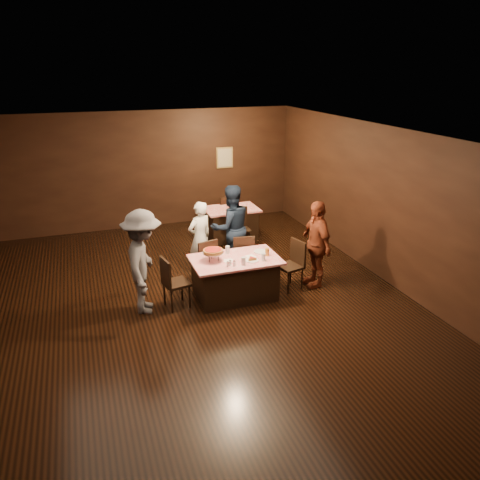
{
  "coord_description": "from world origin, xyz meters",
  "views": [
    {
      "loc": [
        -1.55,
        -7.03,
        4.09
      ],
      "look_at": [
        1.13,
        0.66,
        1.0
      ],
      "focal_mm": 35.0,
      "sensor_mm": 36.0,
      "label": 1
    }
  ],
  "objects_px": {
    "chair_end_right": "(290,265)",
    "plate_empty": "(260,252)",
    "chair_end_left": "(176,282)",
    "glass_front_left": "(243,261)",
    "chair_far_left": "(204,261)",
    "glass_front_right": "(264,257)",
    "back_table": "(231,223)",
    "pizza_stand": "(213,251)",
    "chair_back_far": "(224,213)",
    "glass_back": "(228,250)",
    "diner_white_jacket": "(200,238)",
    "diner_red_shirt": "(316,244)",
    "chair_back_near": "(241,229)",
    "diner_navy_hoodie": "(231,228)",
    "diner_grey_knit": "(143,262)",
    "chair_far_right": "(242,256)",
    "glass_amber": "(267,252)",
    "main_table": "(235,278)"
  },
  "relations": [
    {
      "from": "chair_end_right",
      "to": "chair_far_right",
      "type": "bearing_deg",
      "value": -151.61
    },
    {
      "from": "main_table",
      "to": "glass_front_left",
      "type": "relative_size",
      "value": 11.43
    },
    {
      "from": "diner_navy_hoodie",
      "to": "glass_back",
      "type": "relative_size",
      "value": 12.88
    },
    {
      "from": "pizza_stand",
      "to": "glass_front_right",
      "type": "relative_size",
      "value": 2.71
    },
    {
      "from": "back_table",
      "to": "pizza_stand",
      "type": "height_order",
      "value": "pizza_stand"
    },
    {
      "from": "glass_front_left",
      "to": "chair_far_right",
      "type": "bearing_deg",
      "value": 71.57
    },
    {
      "from": "diner_navy_hoodie",
      "to": "chair_back_far",
      "type": "bearing_deg",
      "value": -109.35
    },
    {
      "from": "chair_far_left",
      "to": "chair_back_far",
      "type": "bearing_deg",
      "value": -129.39
    },
    {
      "from": "chair_far_left",
      "to": "glass_front_right",
      "type": "relative_size",
      "value": 6.79
    },
    {
      "from": "chair_back_far",
      "to": "glass_back",
      "type": "relative_size",
      "value": 6.79
    },
    {
      "from": "chair_end_right",
      "to": "diner_navy_hoodie",
      "type": "xyz_separation_m",
      "value": [
        -0.76,
        1.29,
        0.43
      ]
    },
    {
      "from": "chair_back_near",
      "to": "diner_navy_hoodie",
      "type": "height_order",
      "value": "diner_navy_hoodie"
    },
    {
      "from": "chair_back_far",
      "to": "glass_amber",
      "type": "xyz_separation_m",
      "value": [
        -0.31,
        -3.65,
        0.37
      ]
    },
    {
      "from": "diner_white_jacket",
      "to": "diner_red_shirt",
      "type": "xyz_separation_m",
      "value": [
        1.95,
        -1.29,
        0.09
      ]
    },
    {
      "from": "chair_far_left",
      "to": "glass_front_right",
      "type": "xyz_separation_m",
      "value": [
        0.85,
        -1.0,
        0.37
      ]
    },
    {
      "from": "glass_front_right",
      "to": "diner_grey_knit",
      "type": "bearing_deg",
      "value": 172.05
    },
    {
      "from": "glass_back",
      "to": "plate_empty",
      "type": "bearing_deg",
      "value": -14.04
    },
    {
      "from": "chair_back_far",
      "to": "glass_front_left",
      "type": "height_order",
      "value": "chair_back_far"
    },
    {
      "from": "main_table",
      "to": "chair_back_near",
      "type": "bearing_deg",
      "value": 68.43
    },
    {
      "from": "chair_back_far",
      "to": "pizza_stand",
      "type": "relative_size",
      "value": 2.5
    },
    {
      "from": "main_table",
      "to": "chair_end_right",
      "type": "bearing_deg",
      "value": -0.0
    },
    {
      "from": "chair_end_left",
      "to": "glass_back",
      "type": "relative_size",
      "value": 6.79
    },
    {
      "from": "chair_back_far",
      "to": "glass_back",
      "type": "xyz_separation_m",
      "value": [
        -0.96,
        -3.3,
        0.37
      ]
    },
    {
      "from": "pizza_stand",
      "to": "glass_back",
      "type": "height_order",
      "value": "pizza_stand"
    },
    {
      "from": "chair_end_right",
      "to": "plate_empty",
      "type": "bearing_deg",
      "value": -119.89
    },
    {
      "from": "back_table",
      "to": "glass_back",
      "type": "distance_m",
      "value": 2.9
    },
    {
      "from": "diner_navy_hoodie",
      "to": "plate_empty",
      "type": "relative_size",
      "value": 7.21
    },
    {
      "from": "plate_empty",
      "to": "glass_front_right",
      "type": "xyz_separation_m",
      "value": [
        -0.1,
        -0.4,
        0.06
      ]
    },
    {
      "from": "pizza_stand",
      "to": "glass_back",
      "type": "relative_size",
      "value": 2.71
    },
    {
      "from": "chair_back_far",
      "to": "diner_navy_hoodie",
      "type": "xyz_separation_m",
      "value": [
        -0.57,
        -2.31,
        0.43
      ]
    },
    {
      "from": "main_table",
      "to": "glass_amber",
      "type": "relative_size",
      "value": 11.43
    },
    {
      "from": "diner_grey_knit",
      "to": "glass_front_right",
      "type": "relative_size",
      "value": 13.13
    },
    {
      "from": "glass_front_left",
      "to": "glass_back",
      "type": "xyz_separation_m",
      "value": [
        -0.1,
        0.6,
        0.0
      ]
    },
    {
      "from": "chair_far_right",
      "to": "chair_back_near",
      "type": "xyz_separation_m",
      "value": [
        0.51,
        1.55,
        0.0
      ]
    },
    {
      "from": "diner_white_jacket",
      "to": "glass_amber",
      "type": "height_order",
      "value": "diner_white_jacket"
    },
    {
      "from": "diner_white_jacket",
      "to": "plate_empty",
      "type": "relative_size",
      "value": 6.1
    },
    {
      "from": "chair_end_left",
      "to": "glass_front_right",
      "type": "bearing_deg",
      "value": -110.62
    },
    {
      "from": "diner_red_shirt",
      "to": "pizza_stand",
      "type": "relative_size",
      "value": 4.49
    },
    {
      "from": "glass_front_left",
      "to": "glass_front_right",
      "type": "relative_size",
      "value": 1.0
    },
    {
      "from": "chair_end_right",
      "to": "diner_grey_knit",
      "type": "relative_size",
      "value": 0.52
    },
    {
      "from": "chair_end_left",
      "to": "glass_front_left",
      "type": "xyz_separation_m",
      "value": [
        1.15,
        -0.3,
        0.37
      ]
    },
    {
      "from": "chair_back_far",
      "to": "glass_front_left",
      "type": "xyz_separation_m",
      "value": [
        -0.86,
        -3.9,
        0.37
      ]
    },
    {
      "from": "back_table",
      "to": "chair_far_left",
      "type": "distance_m",
      "value": 2.6
    },
    {
      "from": "diner_white_jacket",
      "to": "glass_front_left",
      "type": "height_order",
      "value": "diner_white_jacket"
    },
    {
      "from": "diner_navy_hoodie",
      "to": "glass_front_right",
      "type": "bearing_deg",
      "value": 88.53
    },
    {
      "from": "diner_white_jacket",
      "to": "glass_back",
      "type": "distance_m",
      "value": 1.02
    },
    {
      "from": "back_table",
      "to": "chair_far_left",
      "type": "relative_size",
      "value": 1.37
    },
    {
      "from": "diner_red_shirt",
      "to": "plate_empty",
      "type": "distance_m",
      "value": 1.09
    },
    {
      "from": "main_table",
      "to": "chair_end_right",
      "type": "xyz_separation_m",
      "value": [
        1.1,
        -0.0,
        0.09
      ]
    },
    {
      "from": "chair_far_left",
      "to": "chair_end_left",
      "type": "height_order",
      "value": "same"
    }
  ]
}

